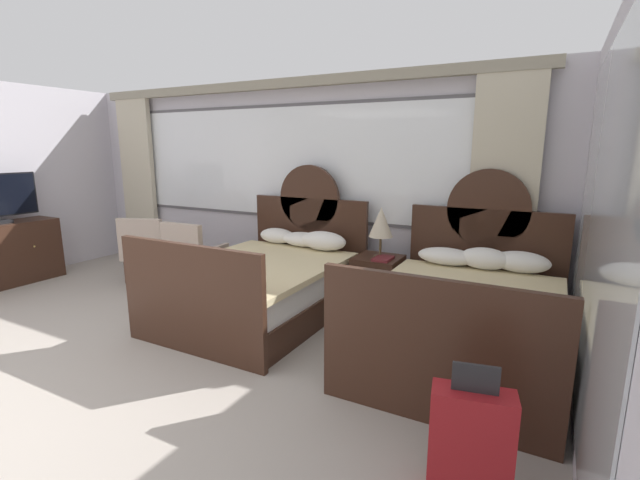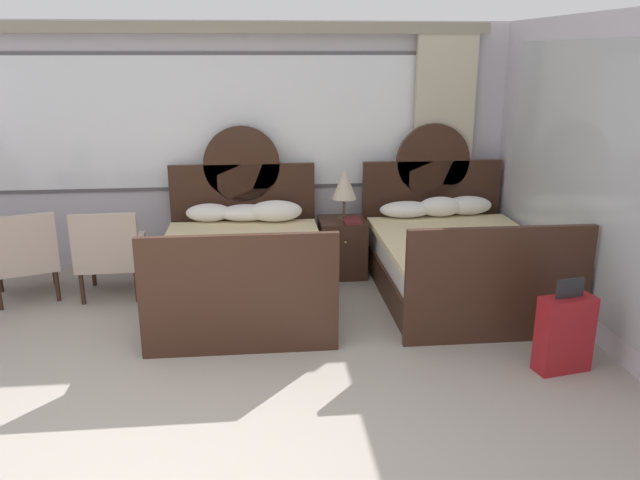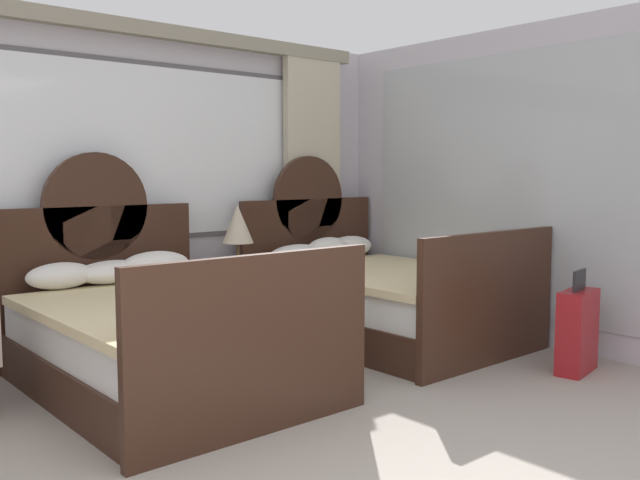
{
  "view_description": "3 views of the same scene",
  "coord_description": "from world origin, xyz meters",
  "px_view_note": "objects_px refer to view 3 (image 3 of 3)",
  "views": [
    {
      "loc": [
        3.22,
        -1.06,
        1.83
      ],
      "look_at": [
        1.48,
        2.18,
        1.05
      ],
      "focal_mm": 24.67,
      "sensor_mm": 36.0,
      "label": 1
    },
    {
      "loc": [
        0.65,
        -3.06,
        2.39
      ],
      "look_at": [
        1.15,
        1.91,
        0.87
      ],
      "focal_mm": 35.11,
      "sensor_mm": 36.0,
      "label": 2
    },
    {
      "loc": [
        -1.68,
        -1.4,
        1.47
      ],
      "look_at": [
        1.38,
        2.16,
        1.0
      ],
      "focal_mm": 38.56,
      "sensor_mm": 36.0,
      "label": 3
    }
  ],
  "objects_px": {
    "nightstand_between_beds": "(237,307)",
    "book_on_nightstand": "(252,269)",
    "bed_near_mirror": "(382,298)",
    "suitcase_on_floor": "(577,331)",
    "bed_near_window": "(161,335)",
    "table_lamp_on_nightstand": "(238,225)"
  },
  "relations": [
    {
      "from": "nightstand_between_beds",
      "to": "book_on_nightstand",
      "type": "distance_m",
      "value": 0.36
    },
    {
      "from": "nightstand_between_beds",
      "to": "bed_near_mirror",
      "type": "bearing_deg",
      "value": -32.28
    },
    {
      "from": "suitcase_on_floor",
      "to": "book_on_nightstand",
      "type": "bearing_deg",
      "value": 120.46
    },
    {
      "from": "suitcase_on_floor",
      "to": "bed_near_mirror",
      "type": "bearing_deg",
      "value": 101.37
    },
    {
      "from": "bed_near_window",
      "to": "nightstand_between_beds",
      "type": "bearing_deg",
      "value": 32.29
    },
    {
      "from": "suitcase_on_floor",
      "to": "bed_near_window",
      "type": "bearing_deg",
      "value": 146.17
    },
    {
      "from": "book_on_nightstand",
      "to": "suitcase_on_floor",
      "type": "distance_m",
      "value": 2.62
    },
    {
      "from": "nightstand_between_beds",
      "to": "suitcase_on_floor",
      "type": "bearing_deg",
      "value": -58.94
    },
    {
      "from": "bed_near_mirror",
      "to": "suitcase_on_floor",
      "type": "relative_size",
      "value": 2.9
    },
    {
      "from": "bed_near_window",
      "to": "bed_near_mirror",
      "type": "xyz_separation_m",
      "value": [
        2.14,
        -0.0,
        -0.0
      ]
    },
    {
      "from": "bed_near_window",
      "to": "suitcase_on_floor",
      "type": "height_order",
      "value": "bed_near_window"
    },
    {
      "from": "book_on_nightstand",
      "to": "suitcase_on_floor",
      "type": "relative_size",
      "value": 0.34
    },
    {
      "from": "bed_near_window",
      "to": "book_on_nightstand",
      "type": "bearing_deg",
      "value": 26.41
    },
    {
      "from": "bed_near_window",
      "to": "bed_near_mirror",
      "type": "relative_size",
      "value": 1.0
    },
    {
      "from": "nightstand_between_beds",
      "to": "table_lamp_on_nightstand",
      "type": "height_order",
      "value": "table_lamp_on_nightstand"
    },
    {
      "from": "nightstand_between_beds",
      "to": "suitcase_on_floor",
      "type": "height_order",
      "value": "suitcase_on_floor"
    },
    {
      "from": "bed_near_mirror",
      "to": "table_lamp_on_nightstand",
      "type": "height_order",
      "value": "bed_near_mirror"
    },
    {
      "from": "book_on_nightstand",
      "to": "suitcase_on_floor",
      "type": "height_order",
      "value": "suitcase_on_floor"
    },
    {
      "from": "bed_near_mirror",
      "to": "nightstand_between_beds",
      "type": "distance_m",
      "value": 1.27
    },
    {
      "from": "nightstand_between_beds",
      "to": "bed_near_window",
      "type": "bearing_deg",
      "value": -147.71
    },
    {
      "from": "suitcase_on_floor",
      "to": "nightstand_between_beds",
      "type": "bearing_deg",
      "value": 121.06
    },
    {
      "from": "table_lamp_on_nightstand",
      "to": "suitcase_on_floor",
      "type": "bearing_deg",
      "value": -59.33
    }
  ]
}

